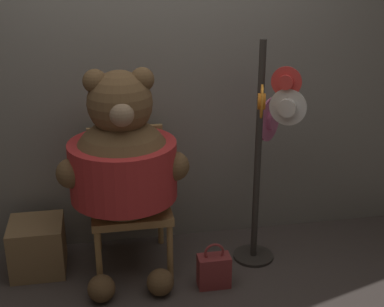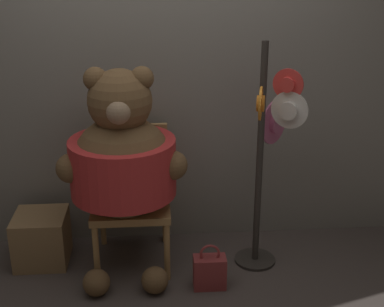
{
  "view_description": "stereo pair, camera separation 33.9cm",
  "coord_description": "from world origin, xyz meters",
  "px_view_note": "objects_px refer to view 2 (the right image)",
  "views": [
    {
      "loc": [
        -0.4,
        -2.85,
        2.03
      ],
      "look_at": [
        0.17,
        0.27,
        0.82
      ],
      "focal_mm": 50.0,
      "sensor_mm": 36.0,
      "label": 1
    },
    {
      "loc": [
        -0.06,
        -2.9,
        2.03
      ],
      "look_at": [
        0.17,
        0.27,
        0.82
      ],
      "focal_mm": 50.0,
      "sensor_mm": 36.0,
      "label": 2
    }
  ],
  "objects_px": {
    "teddy_bear": "(123,160)",
    "handbag_on_ground": "(210,271)",
    "hat_display_rack": "(269,148)",
    "chair": "(131,191)"
  },
  "relations": [
    {
      "from": "teddy_bear",
      "to": "chair",
      "type": "bearing_deg",
      "value": 77.77
    },
    {
      "from": "chair",
      "to": "hat_display_rack",
      "type": "bearing_deg",
      "value": -10.33
    },
    {
      "from": "chair",
      "to": "teddy_bear",
      "type": "height_order",
      "value": "teddy_bear"
    },
    {
      "from": "teddy_bear",
      "to": "handbag_on_ground",
      "type": "relative_size",
      "value": 4.46
    },
    {
      "from": "chair",
      "to": "teddy_bear",
      "type": "distance_m",
      "value": 0.34
    },
    {
      "from": "hat_display_rack",
      "to": "handbag_on_ground",
      "type": "distance_m",
      "value": 0.88
    },
    {
      "from": "teddy_bear",
      "to": "handbag_on_ground",
      "type": "distance_m",
      "value": 0.9
    },
    {
      "from": "hat_display_rack",
      "to": "chair",
      "type": "bearing_deg",
      "value": 169.67
    },
    {
      "from": "hat_display_rack",
      "to": "handbag_on_ground",
      "type": "height_order",
      "value": "hat_display_rack"
    },
    {
      "from": "chair",
      "to": "handbag_on_ground",
      "type": "height_order",
      "value": "chair"
    }
  ]
}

